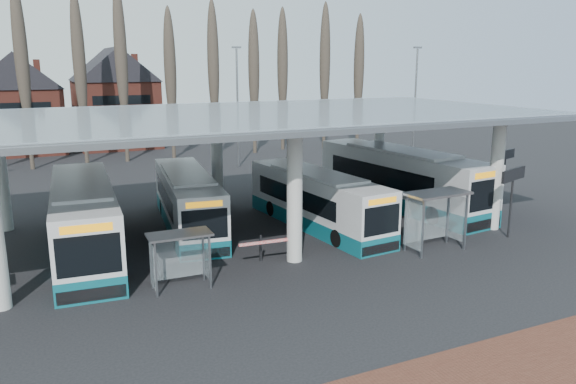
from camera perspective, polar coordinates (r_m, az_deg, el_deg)
name	(u,v)px	position (r m, az deg, el deg)	size (l,w,h in m)	color
ground	(320,279)	(23.80, 3.31, -8.81)	(140.00, 140.00, 0.00)	black
station_canopy	(249,125)	(29.54, -4.01, 6.83)	(32.00, 16.00, 6.34)	silver
poplar_row	(147,64)	(53.45, -14.10, 12.54)	(45.10, 1.10, 14.50)	#473D33
lamp_post_b	(238,105)	(48.46, -5.15, 8.79)	(0.80, 0.16, 10.17)	slate
lamp_post_c	(415,105)	(50.02, 12.77, 8.66)	(0.80, 0.16, 10.17)	slate
bus_0	(84,220)	(28.14, -20.01, -2.66)	(3.52, 12.57, 3.45)	silver
bus_1	(188,201)	(31.09, -10.17, -0.93)	(3.80, 11.39, 3.11)	silver
bus_2	(316,201)	(30.83, 2.87, -0.89)	(3.33, 11.24, 3.08)	silver
bus_3	(400,179)	(35.90, 11.26, 1.30)	(4.23, 13.35, 3.64)	silver
shelter_1	(179,248)	(22.77, -11.00, -5.57)	(2.51, 1.30, 2.31)	gray
shelter_2	(434,207)	(27.69, 14.64, -1.53)	(3.16, 1.67, 2.88)	gray
info_sign_0	(513,180)	(30.67, 21.89, 1.15)	(2.34, 0.94, 3.62)	black
info_sign_1	(505,159)	(38.33, 21.21, 3.16)	(2.22, 0.87, 3.43)	black
barrier	(264,244)	(25.18, -2.44, -5.25)	(2.46, 0.73, 1.23)	black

